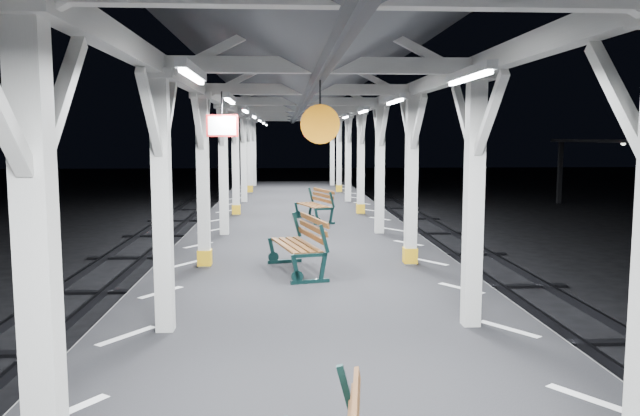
{
  "coord_description": "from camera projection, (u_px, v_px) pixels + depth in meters",
  "views": [
    {
      "loc": [
        -0.46,
        -9.92,
        3.49
      ],
      "look_at": [
        0.19,
        1.35,
        2.2
      ],
      "focal_mm": 35.0,
      "sensor_mm": 36.0,
      "label": 1
    }
  ],
  "objects": [
    {
      "name": "canopy",
      "position": [
        313.0,
        68.0,
        9.73
      ],
      "size": [
        5.4,
        49.0,
        4.65
      ],
      "color": "silver",
      "rests_on": "platform"
    },
    {
      "name": "track_left",
      "position": [
        2.0,
        351.0,
        9.97
      ],
      "size": [
        2.2,
        60.0,
        0.16
      ],
      "color": "#2D2D33",
      "rests_on": "ground"
    },
    {
      "name": "hazard_stripes_right",
      "position": [
        461.0,
        288.0,
        10.29
      ],
      "size": [
        1.0,
        48.0,
        0.01
      ],
      "primitive_type": "cube",
      "color": "silver",
      "rests_on": "platform"
    },
    {
      "name": "ground",
      "position": [
        313.0,
        350.0,
        10.27
      ],
      "size": [
        120.0,
        120.0,
        0.0
      ],
      "primitive_type": "plane",
      "color": "black",
      "rests_on": "ground"
    },
    {
      "name": "track_right",
      "position": [
        608.0,
        340.0,
        10.54
      ],
      "size": [
        2.2,
        60.0,
        0.16
      ],
      "color": "#2D2D33",
      "rests_on": "ground"
    },
    {
      "name": "platform",
      "position": [
        313.0,
        320.0,
        10.21
      ],
      "size": [
        6.0,
        50.0,
        1.0
      ],
      "primitive_type": "cube",
      "color": "black",
      "rests_on": "ground"
    },
    {
      "name": "bench_mid",
      "position": [
        302.0,
        243.0,
        11.47
      ],
      "size": [
        1.12,
        2.0,
        1.02
      ],
      "rotation": [
        0.0,
        0.0,
        0.24
      ],
      "color": "#0F2D2B",
      "rests_on": "platform"
    },
    {
      "name": "hazard_stripes_left",
      "position": [
        161.0,
        292.0,
        10.01
      ],
      "size": [
        1.0,
        48.0,
        0.01
      ],
      "primitive_type": "cube",
      "color": "silver",
      "rests_on": "platform"
    },
    {
      "name": "bench_far",
      "position": [
        317.0,
        204.0,
        18.51
      ],
      "size": [
        1.15,
        1.85,
        0.94
      ],
      "rotation": [
        0.0,
        0.0,
        0.32
      ],
      "color": "#0F2D2B",
      "rests_on": "platform"
    }
  ]
}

